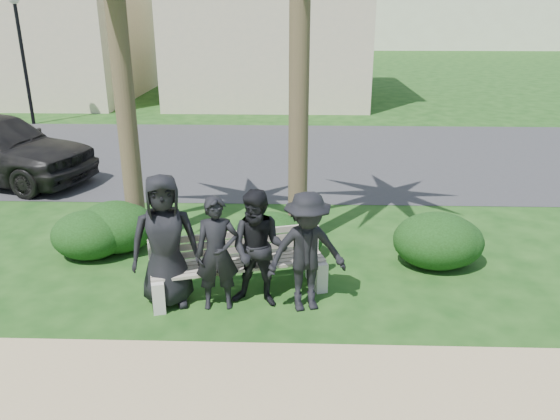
# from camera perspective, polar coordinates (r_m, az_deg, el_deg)

# --- Properties ---
(ground) EXTENTS (160.00, 160.00, 0.00)m
(ground) POSITION_cam_1_polar(r_m,az_deg,el_deg) (7.73, -0.28, -9.58)
(ground) COLOR #143D11
(ground) RESTS_ON ground
(footpath) EXTENTS (30.00, 1.60, 0.01)m
(footpath) POSITION_cam_1_polar(r_m,az_deg,el_deg) (6.24, -0.93, -17.90)
(footpath) COLOR tan
(footpath) RESTS_ON ground
(asphalt_street) EXTENTS (160.00, 8.00, 0.01)m
(asphalt_street) POSITION_cam_1_polar(r_m,az_deg,el_deg) (15.18, 0.84, 5.75)
(asphalt_street) COLOR #2D2D30
(asphalt_street) RESTS_ON ground
(stucco_bldg_left) EXTENTS (10.40, 8.40, 7.30)m
(stucco_bldg_left) POSITION_cam_1_polar(r_m,az_deg,el_deg) (27.55, -25.93, 18.17)
(stucco_bldg_left) COLOR beige
(stucco_bldg_left) RESTS_ON ground
(stucco_bldg_right) EXTENTS (8.40, 8.40, 7.30)m
(stucco_bldg_right) POSITION_cam_1_polar(r_m,az_deg,el_deg) (24.71, -1.12, 20.05)
(stucco_bldg_right) COLOR beige
(stucco_bldg_right) RESTS_ON ground
(street_lamp) EXTENTS (0.36, 0.36, 4.29)m
(street_lamp) POSITION_cam_1_polar(r_m,az_deg,el_deg) (20.87, -25.54, 16.09)
(street_lamp) COLOR black
(street_lamp) RESTS_ON ground
(park_bench) EXTENTS (2.61, 1.24, 0.86)m
(park_bench) POSITION_cam_1_polar(r_m,az_deg,el_deg) (7.78, -4.21, -6.14)
(park_bench) COLOR #A09686
(park_bench) RESTS_ON ground
(man_a) EXTENTS (1.03, 0.81, 1.86)m
(man_a) POSITION_cam_1_polar(r_m,az_deg,el_deg) (7.45, -11.94, -3.23)
(man_a) COLOR black
(man_a) RESTS_ON ground
(man_b) EXTENTS (0.63, 0.46, 1.59)m
(man_b) POSITION_cam_1_polar(r_m,az_deg,el_deg) (7.31, -6.58, -4.56)
(man_b) COLOR black
(man_b) RESTS_ON ground
(man_c) EXTENTS (0.90, 0.75, 1.65)m
(man_c) POSITION_cam_1_polar(r_m,az_deg,el_deg) (7.31, -2.22, -4.13)
(man_c) COLOR black
(man_c) RESTS_ON ground
(man_d) EXTENTS (1.20, 0.87, 1.67)m
(man_d) POSITION_cam_1_polar(r_m,az_deg,el_deg) (7.21, 2.81, -4.43)
(man_d) COLOR black
(man_d) RESTS_ON ground
(hedge_a) EXTENTS (1.22, 1.01, 0.80)m
(hedge_a) POSITION_cam_1_polar(r_m,az_deg,el_deg) (9.43, -19.34, -2.32)
(hedge_a) COLOR black
(hedge_a) RESTS_ON ground
(hedge_b) EXTENTS (1.33, 1.10, 0.87)m
(hedge_b) POSITION_cam_1_polar(r_m,az_deg,el_deg) (9.53, -16.80, -1.56)
(hedge_b) COLOR black
(hedge_b) RESTS_ON ground
(hedge_c) EXTENTS (1.04, 0.86, 0.68)m
(hedge_c) POSITION_cam_1_polar(r_m,az_deg,el_deg) (8.90, 1.21, -2.87)
(hedge_c) COLOR black
(hedge_c) RESTS_ON ground
(hedge_d) EXTENTS (1.20, 0.99, 0.78)m
(hedge_d) POSITION_cam_1_polar(r_m,az_deg,el_deg) (8.87, -1.11, -2.60)
(hedge_d) COLOR black
(hedge_d) RESTS_ON ground
(hedge_e) EXTENTS (1.27, 1.05, 0.83)m
(hedge_e) POSITION_cam_1_polar(r_m,az_deg,el_deg) (8.99, 16.67, -3.03)
(hedge_e) COLOR black
(hedge_e) RESTS_ON ground
(hedge_f) EXTENTS (1.37, 1.13, 0.89)m
(hedge_f) POSITION_cam_1_polar(r_m,az_deg,el_deg) (8.92, 16.07, -2.93)
(hedge_f) COLOR black
(hedge_f) RESTS_ON ground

